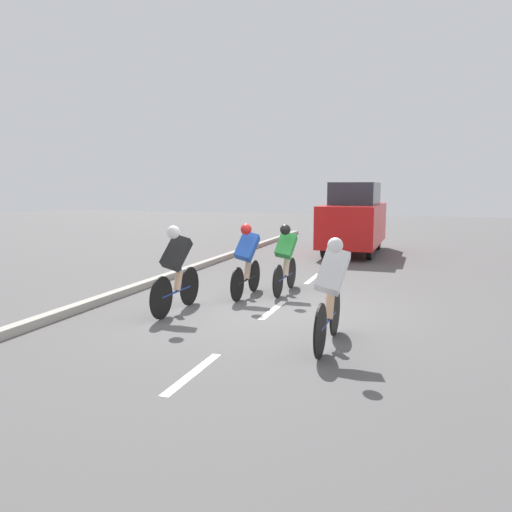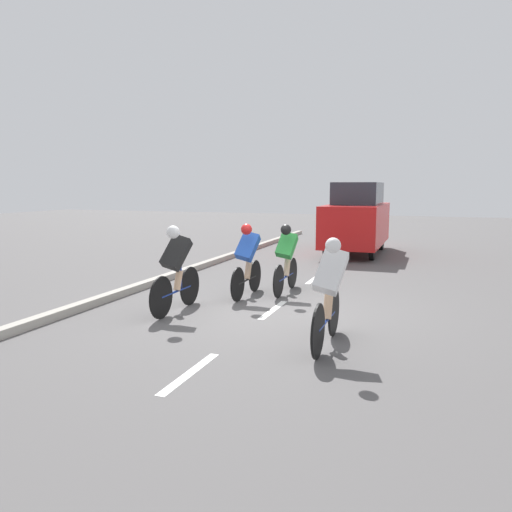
{
  "view_description": "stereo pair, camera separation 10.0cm",
  "coord_description": "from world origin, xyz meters",
  "px_view_note": "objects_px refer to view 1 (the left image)",
  "views": [
    {
      "loc": [
        -2.52,
        8.2,
        2.18
      ],
      "look_at": [
        0.32,
        -0.04,
        0.95
      ],
      "focal_mm": 35.0,
      "sensor_mm": 36.0,
      "label": 1
    },
    {
      "loc": [
        -2.62,
        8.17,
        2.18
      ],
      "look_at": [
        0.32,
        -0.04,
        0.95
      ],
      "focal_mm": 35.0,
      "sensor_mm": 36.0,
      "label": 2
    }
  ],
  "objects_px": {
    "support_car": "(354,218)",
    "cyclist_green": "(286,257)",
    "cyclist_white": "(331,291)",
    "cyclist_blue": "(247,258)",
    "cyclist_black": "(176,267)"
  },
  "relations": [
    {
      "from": "cyclist_white",
      "to": "support_car",
      "type": "height_order",
      "value": "support_car"
    },
    {
      "from": "cyclist_white",
      "to": "cyclist_green",
      "type": "relative_size",
      "value": 1.06
    },
    {
      "from": "cyclist_white",
      "to": "support_car",
      "type": "relative_size",
      "value": 0.42
    },
    {
      "from": "cyclist_blue",
      "to": "cyclist_white",
      "type": "bearing_deg",
      "value": 129.92
    },
    {
      "from": "support_car",
      "to": "cyclist_white",
      "type": "bearing_deg",
      "value": 96.35
    },
    {
      "from": "cyclist_green",
      "to": "support_car",
      "type": "distance_m",
      "value": 6.69
    },
    {
      "from": "support_car",
      "to": "cyclist_green",
      "type": "bearing_deg",
      "value": 86.42
    },
    {
      "from": "cyclist_black",
      "to": "cyclist_green",
      "type": "xyz_separation_m",
      "value": [
        -1.34,
        -2.13,
        -0.05
      ]
    },
    {
      "from": "support_car",
      "to": "cyclist_black",
      "type": "bearing_deg",
      "value": 78.69
    },
    {
      "from": "cyclist_black",
      "to": "cyclist_green",
      "type": "height_order",
      "value": "cyclist_black"
    },
    {
      "from": "cyclist_black",
      "to": "support_car",
      "type": "relative_size",
      "value": 0.41
    },
    {
      "from": "cyclist_blue",
      "to": "support_car",
      "type": "relative_size",
      "value": 0.39
    },
    {
      "from": "cyclist_blue",
      "to": "cyclist_black",
      "type": "height_order",
      "value": "cyclist_black"
    },
    {
      "from": "cyclist_black",
      "to": "cyclist_blue",
      "type": "bearing_deg",
      "value": -114.85
    },
    {
      "from": "cyclist_blue",
      "to": "cyclist_green",
      "type": "height_order",
      "value": "cyclist_blue"
    }
  ]
}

